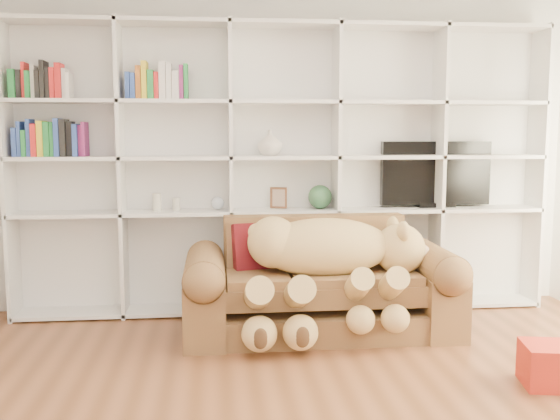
{
  "coord_description": "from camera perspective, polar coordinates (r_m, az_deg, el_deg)",
  "views": [
    {
      "loc": [
        -0.58,
        -2.84,
        1.51
      ],
      "look_at": [
        -0.1,
        1.63,
        0.94
      ],
      "focal_mm": 40.0,
      "sensor_mm": 36.0,
      "label": 1
    }
  ],
  "objects": [
    {
      "name": "sofa",
      "position": [
        4.77,
        3.66,
        -7.28
      ],
      "size": [
        2.02,
        0.87,
        0.85
      ],
      "color": "brown",
      "rests_on": "floor"
    },
    {
      "name": "throw_pillow",
      "position": [
        4.79,
        -2.07,
        -3.51
      ],
      "size": [
        0.42,
        0.29,
        0.4
      ],
      "primitive_type": "cube",
      "rotation": [
        -0.24,
        0.0,
        0.23
      ],
      "color": "maroon",
      "rests_on": "sofa"
    },
    {
      "name": "figurine_tall",
      "position": [
        5.2,
        -11.19,
        0.7
      ],
      "size": [
        0.07,
        0.07,
        0.14
      ],
      "primitive_type": "cylinder",
      "rotation": [
        0.0,
        0.0,
        0.03
      ],
      "color": "beige",
      "rests_on": "bookshelf"
    },
    {
      "name": "gift_box",
      "position": [
        4.16,
        23.46,
        -12.89
      ],
      "size": [
        0.37,
        0.35,
        0.25
      ],
      "primitive_type": "cube",
      "rotation": [
        0.0,
        0.0,
        -0.19
      ],
      "color": "red",
      "rests_on": "floor"
    },
    {
      "name": "picture_frame",
      "position": [
        5.2,
        -0.14,
        1.13
      ],
      "size": [
        0.14,
        0.07,
        0.18
      ],
      "primitive_type": "cube",
      "rotation": [
        0.0,
        0.0,
        -0.32
      ],
      "color": "#53301C",
      "rests_on": "bookshelf"
    },
    {
      "name": "bookshelf",
      "position": [
        5.22,
        -2.35,
        4.92
      ],
      "size": [
        4.43,
        0.35,
        2.4
      ],
      "color": "white",
      "rests_on": "floor"
    },
    {
      "name": "green_vase",
      "position": [
        5.25,
        3.68,
        1.21
      ],
      "size": [
        0.2,
        0.2,
        0.2
      ],
      "primitive_type": "sphere",
      "color": "#2E5A38",
      "rests_on": "bookshelf"
    },
    {
      "name": "snow_globe",
      "position": [
        5.18,
        -5.72,
        0.64
      ],
      "size": [
        0.11,
        0.11,
        0.11
      ],
      "primitive_type": "sphere",
      "color": "silver",
      "rests_on": "bookshelf"
    },
    {
      "name": "figurine_short",
      "position": [
        5.19,
        -9.46,
        0.53
      ],
      "size": [
        0.08,
        0.08,
        0.11
      ],
      "primitive_type": "cylinder",
      "rotation": [
        0.0,
        0.0,
        -0.34
      ],
      "color": "beige",
      "rests_on": "bookshelf"
    },
    {
      "name": "teddy_bear",
      "position": [
        4.55,
        4.38,
        -4.58
      ],
      "size": [
        1.46,
        0.81,
        0.85
      ],
      "rotation": [
        0.0,
        0.0,
        0.12
      ],
      "color": "tan",
      "rests_on": "sofa"
    },
    {
      "name": "shelf_vase",
      "position": [
        5.17,
        -0.93,
        6.17
      ],
      "size": [
        0.23,
        0.23,
        0.21
      ],
      "primitive_type": "imported",
      "rotation": [
        0.0,
        0.0,
        -0.16
      ],
      "color": "beige",
      "rests_on": "bookshelf"
    },
    {
      "name": "tv",
      "position": [
        5.54,
        14.02,
        3.14
      ],
      "size": [
        0.95,
        0.18,
        0.56
      ],
      "color": "black",
      "rests_on": "bookshelf"
    },
    {
      "name": "wall_back",
      "position": [
        5.37,
        0.12,
        5.46
      ],
      "size": [
        5.0,
        0.02,
        2.7
      ],
      "primitive_type": "cube",
      "color": "white",
      "rests_on": "floor"
    }
  ]
}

